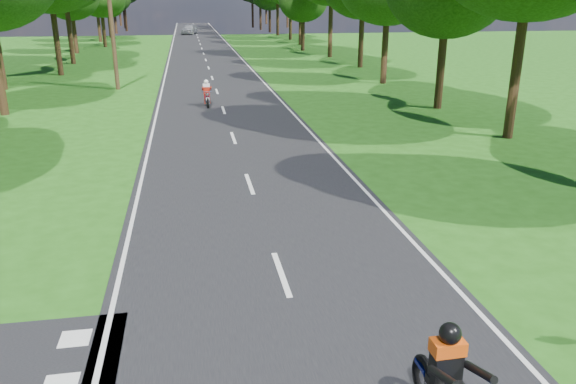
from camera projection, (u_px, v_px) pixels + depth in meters
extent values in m
plane|color=#215212|center=(300.00, 327.00, 9.78)|extent=(160.00, 160.00, 0.00)
cube|color=black|center=(204.00, 54.00, 56.26)|extent=(7.00, 140.00, 0.02)
cube|color=silver|center=(281.00, 274.00, 11.63)|extent=(0.12, 2.00, 0.01)
cube|color=silver|center=(250.00, 184.00, 17.21)|extent=(0.12, 2.00, 0.01)
cube|color=silver|center=(233.00, 138.00, 22.79)|extent=(0.12, 2.00, 0.01)
cube|color=silver|center=(223.00, 110.00, 28.37)|extent=(0.12, 2.00, 0.01)
cube|color=silver|center=(217.00, 91.00, 33.95)|extent=(0.12, 2.00, 0.01)
cube|color=silver|center=(212.00, 78.00, 39.52)|extent=(0.12, 2.00, 0.01)
cube|color=silver|center=(209.00, 68.00, 45.10)|extent=(0.12, 2.00, 0.01)
cube|color=silver|center=(206.00, 60.00, 50.68)|extent=(0.12, 2.00, 0.01)
cube|color=silver|center=(204.00, 54.00, 56.26)|extent=(0.12, 2.00, 0.01)
cube|color=silver|center=(202.00, 48.00, 61.83)|extent=(0.12, 2.00, 0.01)
cube|color=silver|center=(200.00, 44.00, 67.41)|extent=(0.12, 2.00, 0.01)
cube|color=silver|center=(199.00, 40.00, 72.99)|extent=(0.12, 2.00, 0.01)
cube|color=silver|center=(198.00, 37.00, 78.57)|extent=(0.12, 2.00, 0.01)
cube|color=silver|center=(197.00, 35.00, 84.14)|extent=(0.12, 2.00, 0.01)
cube|color=silver|center=(196.00, 32.00, 89.72)|extent=(0.12, 2.00, 0.01)
cube|color=silver|center=(195.00, 30.00, 95.30)|extent=(0.12, 2.00, 0.01)
cube|color=silver|center=(195.00, 28.00, 100.88)|extent=(0.12, 2.00, 0.01)
cube|color=silver|center=(194.00, 27.00, 106.46)|extent=(0.12, 2.00, 0.01)
cube|color=silver|center=(193.00, 25.00, 112.03)|extent=(0.12, 2.00, 0.01)
cube|color=silver|center=(193.00, 24.00, 117.61)|extent=(0.12, 2.00, 0.01)
cube|color=silver|center=(170.00, 54.00, 55.71)|extent=(0.10, 140.00, 0.01)
cube|color=silver|center=(236.00, 53.00, 56.80)|extent=(0.10, 140.00, 0.01)
cube|color=silver|center=(61.00, 384.00, 8.31)|extent=(0.50, 0.50, 0.01)
cube|color=silver|center=(75.00, 338.00, 9.43)|extent=(0.50, 0.50, 0.01)
cylinder|color=black|center=(57.00, 45.00, 40.39)|extent=(0.40, 0.40, 4.32)
cylinder|color=black|center=(70.00, 37.00, 47.27)|extent=(0.40, 0.40, 4.40)
cylinder|color=black|center=(75.00, 37.00, 56.25)|extent=(0.40, 0.40, 3.20)
cylinder|color=black|center=(104.00, 32.00, 63.41)|extent=(0.40, 0.40, 3.22)
cylinder|color=black|center=(99.00, 27.00, 70.31)|extent=(0.40, 0.40, 3.61)
cylinder|color=black|center=(110.00, 28.00, 77.79)|extent=(0.40, 0.40, 2.67)
ellipsoid|color=#14340B|center=(108.00, 3.00, 76.71)|extent=(4.67, 4.67, 3.97)
cylinder|color=black|center=(116.00, 23.00, 86.20)|extent=(0.40, 0.40, 3.09)
cylinder|color=black|center=(126.00, 17.00, 92.18)|extent=(0.40, 0.40, 4.48)
cylinder|color=black|center=(124.00, 16.00, 100.42)|extent=(0.40, 0.40, 4.09)
cylinder|color=black|center=(515.00, 81.00, 22.19)|extent=(0.40, 0.40, 4.56)
cylinder|color=black|center=(440.00, 74.00, 28.38)|extent=(0.40, 0.40, 3.49)
cylinder|color=black|center=(384.00, 55.00, 36.63)|extent=(0.40, 0.40, 3.69)
cylinder|color=black|center=(361.00, 44.00, 45.02)|extent=(0.40, 0.40, 3.74)
cylinder|color=black|center=(330.00, 32.00, 52.51)|extent=(0.40, 0.40, 4.64)
cylinder|color=black|center=(303.00, 36.00, 59.30)|extent=(0.40, 0.40, 2.91)
ellipsoid|color=#14340B|center=(303.00, 1.00, 58.12)|extent=(5.09, 5.09, 4.33)
cylinder|color=black|center=(300.00, 28.00, 66.29)|extent=(0.40, 0.40, 3.88)
cylinder|color=black|center=(290.00, 23.00, 74.17)|extent=(0.40, 0.40, 4.18)
cylinder|color=black|center=(278.00, 19.00, 82.38)|extent=(0.40, 0.40, 4.63)
cylinder|color=black|center=(270.00, 21.00, 89.34)|extent=(0.40, 0.40, 3.36)
cylinder|color=black|center=(261.00, 17.00, 95.85)|extent=(0.40, 0.40, 4.09)
cylinder|color=black|center=(253.00, 15.00, 102.92)|extent=(0.40, 0.40, 4.48)
cylinder|color=black|center=(120.00, 16.00, 109.11)|extent=(0.40, 0.40, 3.84)
cylinder|color=black|center=(266.00, 14.00, 115.68)|extent=(0.40, 0.40, 4.16)
cylinder|color=black|center=(99.00, 19.00, 94.89)|extent=(0.40, 0.40, 3.52)
cylinder|color=black|center=(288.00, 15.00, 102.94)|extent=(0.40, 0.40, 4.48)
cylinder|color=#382616|center=(111.00, 22.00, 33.51)|extent=(0.26, 0.26, 8.00)
imported|color=#B1B4B9|center=(190.00, 29.00, 84.66)|extent=(2.76, 4.69, 1.50)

